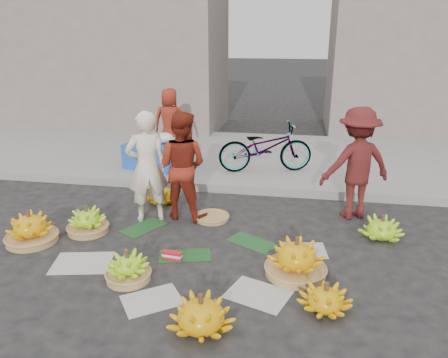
% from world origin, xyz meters
% --- Properties ---
extents(ground, '(80.00, 80.00, 0.00)m').
position_xyz_m(ground, '(0.00, 0.00, 0.00)').
color(ground, black).
rests_on(ground, ground).
extents(curb, '(40.00, 0.25, 0.15)m').
position_xyz_m(curb, '(0.00, 2.20, 0.07)').
color(curb, gray).
rests_on(curb, ground).
extents(sidewalk, '(40.00, 4.00, 0.12)m').
position_xyz_m(sidewalk, '(0.00, 4.30, 0.06)').
color(sidewalk, gray).
rests_on(sidewalk, ground).
extents(building_left, '(6.00, 3.00, 4.00)m').
position_xyz_m(building_left, '(-4.00, 7.20, 2.00)').
color(building_left, gray).
rests_on(building_left, sidewalk).
extents(building_right, '(5.00, 3.00, 5.00)m').
position_xyz_m(building_right, '(4.50, 7.70, 2.50)').
color(building_right, gray).
rests_on(building_right, sidewalk).
extents(newspaper_scatter, '(3.20, 1.80, 0.00)m').
position_xyz_m(newspaper_scatter, '(0.00, -0.80, 0.00)').
color(newspaper_scatter, beige).
rests_on(newspaper_scatter, ground).
extents(banana_leaves, '(2.00, 1.00, 0.00)m').
position_xyz_m(banana_leaves, '(-0.10, 0.20, 0.00)').
color(banana_leaves, '#16421C').
rests_on(banana_leaves, ground).
extents(banana_bunch_0, '(0.71, 0.71, 0.46)m').
position_xyz_m(banana_bunch_0, '(-2.23, -0.18, 0.20)').
color(banana_bunch_0, '#A17443').
rests_on(banana_bunch_0, ground).
extents(banana_bunch_1, '(0.51, 0.51, 0.37)m').
position_xyz_m(banana_bunch_1, '(-0.59, -0.86, 0.15)').
color(banana_bunch_1, '#A17443').
rests_on(banana_bunch_1, ground).
extents(banana_bunch_2, '(0.77, 0.77, 0.39)m').
position_xyz_m(banana_bunch_2, '(0.42, -1.58, 0.17)').
color(banana_bunch_2, '#EAAC0B').
rests_on(banana_bunch_2, ground).
extents(banana_bunch_3, '(0.60, 0.60, 0.32)m').
position_xyz_m(banana_bunch_3, '(1.60, -1.06, 0.14)').
color(banana_bunch_3, '#EAAC0B').
rests_on(banana_bunch_3, ground).
extents(banana_bunch_4, '(0.75, 0.75, 0.48)m').
position_xyz_m(banana_bunch_4, '(1.29, -0.41, 0.21)').
color(banana_bunch_4, '#A17443').
rests_on(banana_bunch_4, ground).
extents(banana_bunch_5, '(0.63, 0.63, 0.35)m').
position_xyz_m(banana_bunch_5, '(2.43, 0.74, 0.15)').
color(banana_bunch_5, '#82C21B').
rests_on(banana_bunch_5, ground).
extents(banana_bunch_6, '(0.56, 0.56, 0.40)m').
position_xyz_m(banana_bunch_6, '(-1.63, 0.23, 0.17)').
color(banana_bunch_6, '#A17443').
rests_on(banana_bunch_6, ground).
extents(banana_bunch_7, '(0.71, 0.71, 0.35)m').
position_xyz_m(banana_bunch_7, '(-0.92, 1.47, 0.15)').
color(banana_bunch_7, '#EAAC0B').
rests_on(banana_bunch_7, ground).
extents(basket_spare, '(0.55, 0.55, 0.06)m').
position_xyz_m(basket_spare, '(0.02, 0.96, 0.03)').
color(basket_spare, '#A17443').
rests_on(basket_spare, ground).
extents(incense_stack, '(0.26, 0.11, 0.10)m').
position_xyz_m(incense_stack, '(-0.23, -0.32, 0.06)').
color(incense_stack, red).
rests_on(incense_stack, ground).
extents(vendor_cream, '(0.72, 0.63, 1.66)m').
position_xyz_m(vendor_cream, '(-0.91, 0.80, 0.83)').
color(vendor_cream, '#F6E5CE').
rests_on(vendor_cream, ground).
extents(vendor_red, '(0.88, 0.73, 1.63)m').
position_xyz_m(vendor_red, '(-0.44, 1.00, 0.81)').
color(vendor_red, maroon).
rests_on(vendor_red, ground).
extents(man_striped, '(1.24, 0.99, 1.69)m').
position_xyz_m(man_striped, '(2.11, 1.44, 0.84)').
color(man_striped, maroon).
rests_on(man_striped, ground).
extents(flower_table, '(1.28, 0.93, 0.68)m').
position_xyz_m(flower_table, '(-1.49, 3.00, 0.40)').
color(flower_table, '#1947A7').
rests_on(flower_table, sidewalk).
extents(grey_bucket, '(0.31, 0.31, 0.35)m').
position_xyz_m(grey_bucket, '(-2.03, 2.91, 0.29)').
color(grey_bucket, slate).
rests_on(grey_bucket, sidewalk).
extents(flower_vendor, '(0.73, 0.50, 1.44)m').
position_xyz_m(flower_vendor, '(-1.51, 4.01, 0.84)').
color(flower_vendor, maroon).
rests_on(flower_vendor, sidewalk).
extents(bicycle, '(1.05, 1.89, 0.94)m').
position_xyz_m(bicycle, '(0.63, 3.12, 0.59)').
color(bicycle, gray).
rests_on(bicycle, sidewalk).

